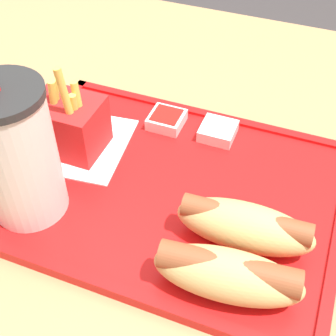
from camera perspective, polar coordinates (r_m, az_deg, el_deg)
The scene contains 9 objects.
dining_table at distance 0.86m, azimuth -0.75°, elevation -17.09°, with size 1.25×0.86×0.71m.
food_tray at distance 0.54m, azimuth -0.00°, elevation -2.59°, with size 0.40×0.30×0.01m.
paper_napkin at distance 0.61m, azimuth -11.86°, elevation 3.18°, with size 0.16×0.14×0.00m.
soda_cup at distance 0.49m, azimuth -17.98°, elevation 1.68°, with size 0.08×0.08×0.19m.
hot_dog_far at distance 0.44m, azimuth 7.30°, elevation -12.68°, with size 0.15×0.06×0.05m.
hot_dog_near at distance 0.48m, azimuth 9.34°, elevation -6.91°, with size 0.14×0.06×0.05m.
fries_carton at distance 0.58m, azimuth -11.99°, elevation 5.22°, with size 0.08×0.06×0.13m.
sauce_cup_mayo at distance 0.60m, azimuth 6.12°, elevation 4.56°, with size 0.04×0.04×0.02m.
sauce_cup_ketchup at distance 0.62m, azimuth -0.18°, elevation 5.96°, with size 0.04×0.04×0.02m.
Camera 1 is at (-0.16, 0.38, 1.12)m, focal length 50.00 mm.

